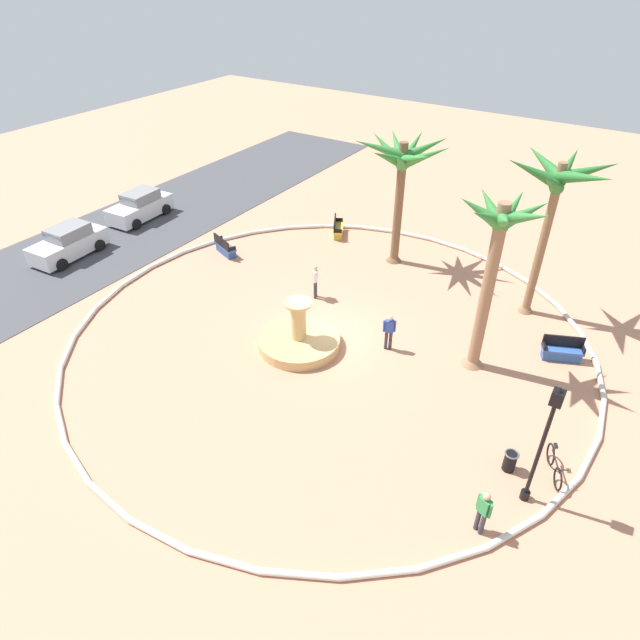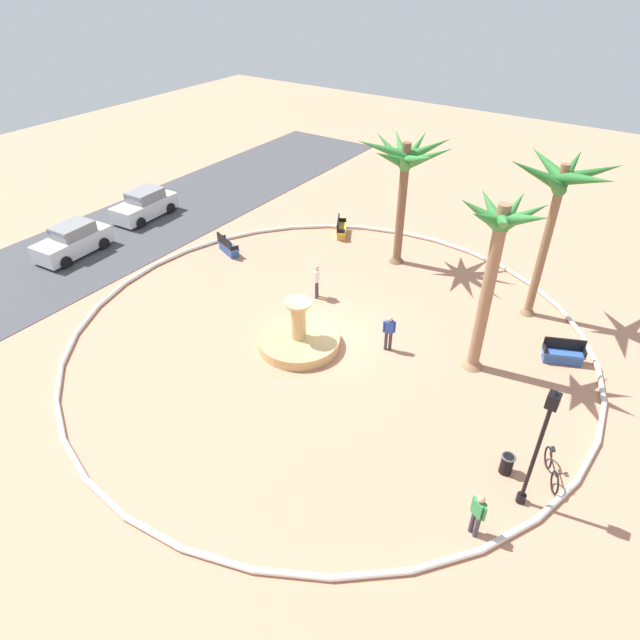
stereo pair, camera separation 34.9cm
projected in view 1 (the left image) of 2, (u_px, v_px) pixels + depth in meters
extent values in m
plane|color=tan|center=(329.00, 337.00, 23.36)|extent=(80.00, 80.00, 0.00)
torus|color=silver|center=(329.00, 335.00, 23.31)|extent=(21.86, 21.86, 0.20)
cube|color=#424247|center=(95.00, 246.00, 30.21)|extent=(48.00, 8.00, 0.03)
cylinder|color=tan|center=(299.00, 341.00, 22.70)|extent=(3.41, 3.41, 0.45)
cylinder|color=#236093|center=(299.00, 342.00, 22.73)|extent=(3.00, 3.00, 0.34)
cylinder|color=tan|center=(299.00, 321.00, 22.12)|extent=(0.61, 0.61, 1.61)
cylinder|color=#E0B370|center=(298.00, 303.00, 21.62)|extent=(1.09, 1.09, 0.12)
cylinder|color=brown|center=(543.00, 243.00, 23.00)|extent=(0.37, 0.37, 6.91)
cone|color=brown|center=(526.00, 306.00, 24.83)|extent=(0.69, 0.69, 0.50)
cone|color=#28702D|center=(569.00, 165.00, 21.94)|extent=(2.31, 0.68, 1.29)
cone|color=#28702D|center=(544.00, 161.00, 22.03)|extent=(1.86, 2.15, 1.15)
cone|color=#28702D|center=(533.00, 171.00, 21.41)|extent=(1.41, 2.31, 1.36)
cone|color=#28702D|center=(551.00, 183.00, 20.68)|extent=(2.28, 0.77, 1.53)
cone|color=#28702D|center=(586.00, 178.00, 20.43)|extent=(1.49, 2.32, 1.10)
cone|color=#28702D|center=(590.00, 171.00, 21.16)|extent=(1.64, 2.27, 1.15)
cylinder|color=brown|center=(399.00, 205.00, 27.10)|extent=(0.43, 0.43, 6.25)
cone|color=brown|center=(394.00, 257.00, 28.75)|extent=(0.82, 0.82, 0.50)
cone|color=#337F38|center=(413.00, 146.00, 26.36)|extent=(2.43, 0.62, 1.48)
cone|color=#337F38|center=(397.00, 146.00, 26.49)|extent=(2.17, 2.02, 1.51)
cone|color=#337F38|center=(387.00, 148.00, 26.32)|extent=(1.29, 2.44, 1.60)
cone|color=#337F38|center=(379.00, 148.00, 25.60)|extent=(1.61, 2.45, 1.16)
cone|color=#337F38|center=(388.00, 158.00, 24.98)|extent=(2.48, 1.10, 1.50)
cone|color=#337F38|center=(400.00, 161.00, 24.80)|extent=(2.43, 1.29, 1.62)
cone|color=#337F38|center=(415.00, 159.00, 24.71)|extent=(1.88, 2.30, 1.39)
cone|color=#337F38|center=(426.00, 156.00, 25.29)|extent=(1.03, 2.47, 1.54)
cone|color=#337F38|center=(425.00, 148.00, 25.81)|extent=(2.25, 1.98, 1.26)
cylinder|color=#8E6B4C|center=(487.00, 291.00, 19.89)|extent=(0.46, 0.46, 6.86)
cone|color=#8E6B4C|center=(473.00, 359.00, 21.70)|extent=(0.88, 0.88, 0.50)
cone|color=#337F38|center=(512.00, 208.00, 18.60)|extent=(1.76, 0.80, 1.32)
cone|color=#337F38|center=(491.00, 206.00, 18.71)|extent=(1.47, 1.69, 1.32)
cone|color=#337F38|center=(481.00, 211.00, 18.31)|extent=(1.03, 1.80, 1.27)
cone|color=#337F38|center=(488.00, 218.00, 17.80)|extent=(1.80, 1.22, 1.22)
cone|color=#337F38|center=(504.00, 221.00, 17.50)|extent=(1.82, 1.12, 1.14)
cone|color=#337F38|center=(525.00, 217.00, 17.65)|extent=(0.88, 1.80, 1.09)
cone|color=#337F38|center=(525.00, 213.00, 18.15)|extent=(1.41, 1.73, 1.25)
cube|color=gold|center=(338.00, 228.00, 31.16)|extent=(1.64, 1.21, 0.12)
cube|color=black|center=(335.00, 223.00, 31.01)|extent=(1.44, 0.85, 0.50)
cube|color=gold|center=(338.00, 232.00, 31.31)|extent=(1.51, 1.12, 0.39)
cube|color=black|center=(339.00, 220.00, 31.70)|extent=(0.29, 0.43, 0.24)
cube|color=black|center=(338.00, 231.00, 30.47)|extent=(0.29, 0.43, 0.24)
cube|color=#335BA8|center=(225.00, 246.00, 29.29)|extent=(1.04, 1.67, 0.12)
cube|color=black|center=(221.00, 242.00, 29.01)|extent=(0.65, 1.52, 0.50)
cube|color=#2B4E8F|center=(226.00, 250.00, 29.43)|extent=(0.96, 1.54, 0.39)
cube|color=black|center=(219.00, 239.00, 29.70)|extent=(0.45, 0.24, 0.24)
cube|color=black|center=(232.00, 249.00, 28.71)|extent=(0.45, 0.24, 0.24)
cube|color=#335BA8|center=(563.00, 350.00, 21.85)|extent=(1.10, 1.67, 0.12)
cube|color=black|center=(563.00, 341.00, 21.85)|extent=(0.72, 1.50, 0.50)
cube|color=#2B4E8F|center=(561.00, 355.00, 22.00)|extent=(1.01, 1.53, 0.39)
cube|color=black|center=(583.00, 349.00, 21.67)|extent=(0.44, 0.25, 0.24)
cube|color=black|center=(544.00, 346.00, 21.87)|extent=(0.44, 0.25, 0.24)
cylinder|color=black|center=(538.00, 454.00, 15.49)|extent=(0.12, 0.12, 3.91)
cylinder|color=black|center=(525.00, 495.00, 16.52)|extent=(0.28, 0.28, 0.30)
cube|color=black|center=(558.00, 398.00, 14.24)|extent=(0.32, 0.32, 0.44)
sphere|color=#F2EDCC|center=(558.00, 398.00, 14.24)|extent=(0.22, 0.22, 0.22)
cone|color=black|center=(560.00, 390.00, 14.08)|extent=(0.20, 0.20, 0.18)
cylinder|color=black|center=(510.00, 461.00, 17.32)|extent=(0.40, 0.40, 0.70)
torus|color=#4C4C51|center=(512.00, 454.00, 17.12)|extent=(0.46, 0.46, 0.06)
torus|color=black|center=(558.00, 479.00, 16.74)|extent=(0.67, 0.37, 0.72)
torus|color=black|center=(551.00, 454.00, 17.55)|extent=(0.67, 0.37, 0.72)
cylinder|color=black|center=(556.00, 461.00, 17.01)|extent=(0.88, 0.46, 0.05)
cylinder|color=black|center=(555.00, 449.00, 17.21)|extent=(0.04, 0.04, 0.30)
cube|color=black|center=(556.00, 446.00, 17.12)|extent=(0.22, 0.18, 0.06)
cylinder|color=black|center=(560.00, 470.00, 16.57)|extent=(0.22, 0.41, 0.03)
cylinder|color=#33333D|center=(482.00, 524.00, 15.38)|extent=(0.14, 0.14, 0.86)
cylinder|color=#33333D|center=(478.00, 519.00, 15.50)|extent=(0.14, 0.14, 0.86)
cube|color=#338C4C|center=(484.00, 506.00, 15.04)|extent=(0.33, 0.39, 0.56)
sphere|color=tan|center=(487.00, 496.00, 14.81)|extent=(0.22, 0.22, 0.22)
cylinder|color=#338C4C|center=(490.00, 512.00, 14.88)|extent=(0.09, 0.09, 0.53)
cylinder|color=#338C4C|center=(479.00, 500.00, 15.19)|extent=(0.09, 0.09, 0.53)
cylinder|color=#33333D|center=(316.00, 288.00, 25.76)|extent=(0.14, 0.14, 0.90)
cylinder|color=#33333D|center=(315.00, 290.00, 25.62)|extent=(0.14, 0.14, 0.90)
cube|color=white|center=(315.00, 276.00, 25.27)|extent=(0.39, 0.32, 0.56)
sphere|color=tan|center=(315.00, 268.00, 25.04)|extent=(0.22, 0.22, 0.22)
cylinder|color=white|center=(316.00, 273.00, 25.45)|extent=(0.09, 0.09, 0.53)
cylinder|color=white|center=(314.00, 278.00, 25.10)|extent=(0.09, 0.09, 0.53)
cylinder|color=#33333D|center=(390.00, 340.00, 22.43)|extent=(0.14, 0.14, 0.86)
cylinder|color=#33333D|center=(386.00, 340.00, 22.44)|extent=(0.14, 0.14, 0.86)
cube|color=#2D4CA5|center=(389.00, 326.00, 22.03)|extent=(0.34, 0.39, 0.56)
sphere|color=beige|center=(390.00, 318.00, 21.80)|extent=(0.22, 0.22, 0.22)
cylinder|color=#2D4CA5|center=(395.00, 326.00, 22.02)|extent=(0.09, 0.09, 0.53)
cylinder|color=#2D4CA5|center=(384.00, 326.00, 22.04)|extent=(0.09, 0.09, 0.53)
cube|color=silver|center=(68.00, 246.00, 28.93)|extent=(4.11, 1.96, 0.90)
cube|color=gray|center=(68.00, 232.00, 28.66)|extent=(2.09, 1.58, 0.60)
cube|color=#333D47|center=(54.00, 240.00, 28.06)|extent=(0.38, 1.38, 0.51)
cylinder|color=black|center=(62.00, 265.00, 27.88)|extent=(0.65, 0.26, 0.64)
cylinder|color=black|center=(40.00, 257.00, 28.56)|extent=(0.65, 0.26, 0.64)
cylinder|color=black|center=(99.00, 245.00, 29.66)|extent=(0.65, 0.26, 0.64)
cylinder|color=black|center=(78.00, 238.00, 30.34)|extent=(0.65, 0.26, 0.64)
cube|color=silver|center=(140.00, 209.00, 32.90)|extent=(4.09, 1.93, 0.90)
cube|color=gray|center=(140.00, 196.00, 32.63)|extent=(2.08, 1.56, 0.60)
cube|color=#333D47|center=(129.00, 203.00, 32.03)|extent=(0.37, 1.37, 0.51)
cylinder|color=black|center=(136.00, 224.00, 31.85)|extent=(0.65, 0.26, 0.64)
cylinder|color=black|center=(115.00, 218.00, 32.54)|extent=(0.65, 0.26, 0.64)
cylinder|color=black|center=(166.00, 209.00, 33.62)|extent=(0.65, 0.26, 0.64)
cylinder|color=black|center=(145.00, 204.00, 34.31)|extent=(0.65, 0.26, 0.64)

